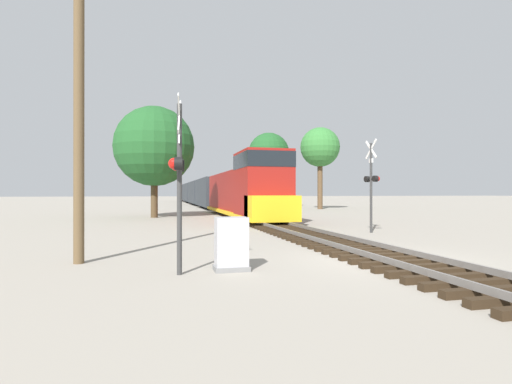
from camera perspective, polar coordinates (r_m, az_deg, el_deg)
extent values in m
plane|color=gray|center=(12.08, 18.10, -9.32)|extent=(400.00, 400.00, 0.00)
cube|color=black|center=(9.05, 31.57, -11.92)|extent=(2.60, 0.22, 0.16)
cube|color=black|center=(9.48, 28.93, -11.39)|extent=(2.60, 0.22, 0.16)
cube|color=black|center=(9.92, 26.54, -10.88)|extent=(2.60, 0.22, 0.16)
cube|color=black|center=(10.37, 24.35, -10.40)|extent=(2.60, 0.22, 0.16)
cube|color=black|center=(10.84, 22.36, -9.95)|extent=(2.60, 0.22, 0.16)
cube|color=black|center=(11.33, 20.55, -9.53)|extent=(2.60, 0.22, 0.16)
cube|color=black|center=(11.82, 18.88, -9.13)|extent=(2.60, 0.22, 0.16)
cube|color=black|center=(12.32, 17.36, -8.76)|extent=(2.60, 0.22, 0.16)
cube|color=black|center=(12.83, 15.95, -8.41)|extent=(2.60, 0.22, 0.16)
cube|color=black|center=(13.35, 14.66, -8.09)|extent=(2.60, 0.22, 0.16)
cube|color=black|center=(13.88, 13.47, -7.78)|extent=(2.60, 0.22, 0.16)
cube|color=black|center=(14.41, 12.37, -7.50)|extent=(2.60, 0.22, 0.16)
cube|color=black|center=(14.95, 11.34, -7.23)|extent=(2.60, 0.22, 0.16)
cube|color=black|center=(15.49, 10.39, -6.98)|extent=(2.60, 0.22, 0.16)
cube|color=black|center=(16.03, 9.50, -6.74)|extent=(2.60, 0.22, 0.16)
cube|color=black|center=(16.58, 8.68, -6.52)|extent=(2.60, 0.22, 0.16)
cube|color=black|center=(17.13, 7.90, -6.31)|extent=(2.60, 0.22, 0.16)
cube|color=black|center=(17.69, 7.18, -6.12)|extent=(2.60, 0.22, 0.16)
cube|color=black|center=(18.25, 6.50, -5.93)|extent=(2.60, 0.22, 0.16)
cube|color=black|center=(18.81, 5.86, -5.76)|extent=(2.60, 0.22, 0.16)
cube|color=black|center=(19.37, 5.26, -5.59)|extent=(2.60, 0.22, 0.16)
cube|color=black|center=(19.94, 4.70, -5.43)|extent=(2.60, 0.22, 0.16)
cube|color=black|center=(20.51, 4.16, -5.29)|extent=(2.60, 0.22, 0.16)
cube|color=black|center=(21.07, 3.65, -5.15)|extent=(2.60, 0.22, 0.16)
cube|color=black|center=(21.65, 3.18, -5.01)|extent=(2.60, 0.22, 0.16)
cube|color=black|center=(22.22, 2.72, -4.88)|extent=(2.60, 0.22, 0.16)
cube|color=black|center=(22.79, 2.29, -4.76)|extent=(2.60, 0.22, 0.16)
cube|color=black|center=(23.37, 1.88, -4.65)|extent=(2.60, 0.22, 0.16)
cube|color=black|center=(23.94, 1.49, -4.54)|extent=(2.60, 0.22, 0.16)
cube|color=black|center=(24.52, 1.12, -4.43)|extent=(2.60, 0.22, 0.16)
cube|color=black|center=(25.10, 0.76, -4.33)|extent=(2.60, 0.22, 0.16)
cube|color=black|center=(25.68, 0.43, -4.24)|extent=(2.60, 0.22, 0.16)
cube|color=black|center=(26.26, 0.10, -4.14)|extent=(2.60, 0.22, 0.16)
cube|color=black|center=(26.84, -0.21, -4.06)|extent=(2.60, 0.22, 0.16)
cube|color=black|center=(27.42, -0.50, -3.97)|extent=(2.60, 0.22, 0.16)
cube|color=black|center=(28.01, -0.79, -3.89)|extent=(2.60, 0.22, 0.16)
cube|color=black|center=(28.59, -1.06, -3.81)|extent=(2.60, 0.22, 0.16)
cube|color=black|center=(29.17, -1.32, -3.74)|extent=(2.60, 0.22, 0.16)
cube|color=black|center=(29.76, -1.57, -3.67)|extent=(2.60, 0.22, 0.16)
cube|color=black|center=(30.34, -1.81, -3.60)|extent=(2.60, 0.22, 0.16)
cube|color=slate|center=(11.69, 15.08, -8.47)|extent=(0.07, 160.00, 0.15)
cube|color=slate|center=(12.44, 20.94, -7.95)|extent=(0.07, 160.00, 0.15)
cube|color=maroon|center=(34.27, -3.23, -0.08)|extent=(2.42, 13.88, 3.26)
cube|color=maroon|center=(24.79, 0.91, 0.99)|extent=(2.84, 4.36, 4.18)
cube|color=black|center=(24.86, 0.91, 4.40)|extent=(2.87, 4.41, 0.92)
cube|color=gold|center=(22.70, 2.31, -2.35)|extent=(2.84, 1.98, 1.46)
cube|color=gold|center=(31.39, -2.23, -2.84)|extent=(2.90, 19.43, 0.24)
cube|color=black|center=(25.12, 0.74, -3.37)|extent=(1.58, 2.20, 1.00)
cube|color=black|center=(37.72, -4.20, -2.27)|extent=(1.58, 2.20, 1.00)
cube|color=#2D3338|center=(48.98, -6.43, -0.04)|extent=(2.70, 12.98, 3.33)
cube|color=black|center=(44.83, -5.74, -1.99)|extent=(1.58, 2.20, 0.90)
cube|color=black|center=(53.19, -7.02, -1.69)|extent=(1.58, 2.20, 0.90)
cube|color=#2D3338|center=(63.33, -8.12, -0.05)|extent=(2.70, 12.98, 3.33)
cube|color=black|center=(59.15, -7.71, -1.52)|extent=(1.58, 2.20, 0.90)
cube|color=black|center=(67.54, -8.47, -1.35)|extent=(1.58, 2.20, 0.90)
cube|color=#2D3338|center=(77.71, -9.18, -0.05)|extent=(2.70, 12.98, 3.33)
cube|color=black|center=(73.52, -8.91, -1.24)|extent=(1.58, 2.20, 0.90)
cube|color=black|center=(81.93, -9.42, -1.12)|extent=(1.58, 2.20, 0.90)
cube|color=#2D3338|center=(92.10, -9.91, -0.06)|extent=(2.70, 12.98, 3.33)
cube|color=black|center=(87.91, -9.72, -1.05)|extent=(1.58, 2.20, 0.90)
cube|color=black|center=(96.33, -10.08, -0.97)|extent=(1.58, 2.20, 0.90)
cylinder|color=#333333|center=(9.58, -10.88, 0.40)|extent=(0.12, 0.12, 4.04)
cube|color=white|center=(9.75, -10.88, 10.56)|extent=(0.13, 0.92, 0.93)
cube|color=white|center=(9.75, -10.88, 10.56)|extent=(0.13, 0.92, 0.93)
cube|color=black|center=(9.61, -10.88, 3.86)|extent=(0.16, 0.86, 0.06)
cylinder|color=black|center=(9.96, -10.76, 3.72)|extent=(0.21, 0.32, 0.30)
sphere|color=red|center=(9.96, -11.33, 3.72)|extent=(0.26, 0.26, 0.26)
cylinder|color=black|center=(9.26, -11.02, 4.01)|extent=(0.21, 0.32, 0.30)
sphere|color=red|center=(9.27, -11.63, 4.01)|extent=(0.26, 0.26, 0.26)
cube|color=white|center=(9.67, -10.88, 7.35)|extent=(0.07, 0.32, 0.20)
cylinder|color=#333333|center=(20.04, 16.12, 0.57)|extent=(0.12, 0.12, 4.34)
cube|color=white|center=(20.15, 16.11, 5.89)|extent=(0.09, 0.93, 0.93)
cube|color=white|center=(20.15, 16.11, 5.89)|extent=(0.09, 0.93, 0.93)
cube|color=black|center=(20.05, 16.12, 1.81)|extent=(0.12, 0.86, 0.06)
cylinder|color=black|center=(19.76, 16.68, 1.84)|extent=(0.20, 0.31, 0.30)
sphere|color=red|center=(19.82, 16.92, 1.83)|extent=(0.26, 0.26, 0.26)
cylinder|color=black|center=(20.35, 15.57, 1.78)|extent=(0.20, 0.31, 0.30)
sphere|color=red|center=(20.40, 15.80, 1.78)|extent=(0.26, 0.26, 0.26)
cube|color=white|center=(20.10, 16.11, 4.33)|extent=(0.05, 0.32, 0.20)
cube|color=slate|center=(10.11, -3.54, -10.79)|extent=(0.86, 0.61, 0.12)
cube|color=#ADADB2|center=(10.01, -3.54, -7.06)|extent=(0.79, 0.56, 1.21)
cylinder|color=brown|center=(12.29, -23.97, 13.95)|extent=(0.28, 0.28, 9.84)
cylinder|color=#473521|center=(31.89, -14.33, -0.26)|extent=(0.53, 0.53, 3.67)
sphere|color=#1E5123|center=(32.09, -14.33, 6.34)|extent=(6.18, 6.18, 6.18)
cylinder|color=brown|center=(47.39, 9.13, 1.14)|extent=(0.60, 0.60, 5.89)
sphere|color=#337533|center=(47.68, 9.13, 6.35)|extent=(4.62, 4.62, 4.62)
cylinder|color=brown|center=(53.35, 1.84, 0.81)|extent=(0.57, 0.57, 5.54)
sphere|color=#1E5123|center=(53.60, 1.84, 5.54)|extent=(5.52, 5.52, 5.52)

